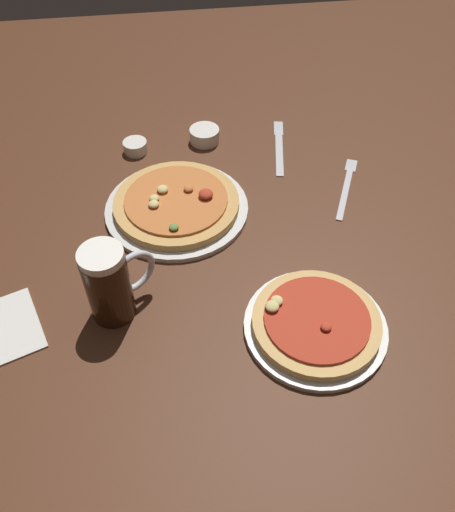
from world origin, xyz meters
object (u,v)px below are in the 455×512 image
ramekin_butter (135,147)px  fork_left (346,186)px  beer_mug_dark (110,283)px  pizza_plate_far (177,205)px  knife_right (279,147)px  ramekin_sauce (205,135)px  pizza_plate_near (316,324)px

ramekin_butter → fork_left: size_ratio=0.28×
beer_mug_dark → fork_left: beer_mug_dark is taller
pizza_plate_far → knife_right: 0.34m
pizza_plate_far → ramekin_sauce: (0.09, 0.25, 0.00)m
ramekin_sauce → ramekin_butter: ramekin_sauce is taller
pizza_plate_far → beer_mug_dark: beer_mug_dark is taller
pizza_plate_far → knife_right: (0.27, 0.20, -0.01)m
fork_left → knife_right: (-0.12, 0.17, 0.00)m
beer_mug_dark → ramekin_sauce: beer_mug_dark is taller
ramekin_butter → ramekin_sauce: bearing=6.5°
ramekin_butter → fork_left: bearing=-23.1°
pizza_plate_near → beer_mug_dark: 0.37m
ramekin_butter → knife_right: size_ratio=0.26×
pizza_plate_far → knife_right: pizza_plate_far is taller
pizza_plate_far → ramekin_sauce: size_ratio=4.22×
knife_right → pizza_plate_near: bearing=-95.0°
pizza_plate_far → knife_right: size_ratio=1.39×
pizza_plate_near → knife_right: pizza_plate_near is taller
pizza_plate_near → knife_right: bearing=85.0°
pizza_plate_near → fork_left: bearing=65.5°
beer_mug_dark → ramekin_butter: size_ratio=2.74×
knife_right → ramekin_sauce: bearing=163.6°
beer_mug_dark → fork_left: size_ratio=0.77×
ramekin_sauce → knife_right: ramekin_sauce is taller
knife_right → ramekin_butter: bearing=174.6°
ramekin_butter → pizza_plate_far: bearing=-69.6°
beer_mug_dark → ramekin_sauce: size_ratio=2.16×
fork_left → pizza_plate_near: bearing=-114.5°
fork_left → ramekin_butter: bearing=156.9°
pizza_plate_near → fork_left: size_ratio=1.24×
ramekin_sauce → knife_right: size_ratio=0.33×
pizza_plate_near → ramekin_sauce: pizza_plate_near is taller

